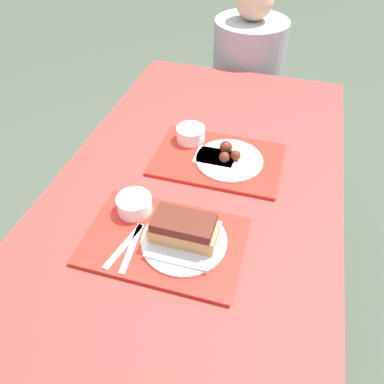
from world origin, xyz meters
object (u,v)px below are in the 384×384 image
at_px(bowl_coleslaw_near, 134,204).
at_px(person_seated_across, 248,64).
at_px(wings_plate_far, 229,157).
at_px(tray_far, 218,159).
at_px(brisket_sandwich_plate, 184,233).
at_px(bowl_coleslaw_far, 191,133).
at_px(tray_near, 164,241).

height_order(bowl_coleslaw_near, person_seated_across, person_seated_across).
bearing_deg(wings_plate_far, person_seated_across, 95.36).
xyz_separation_m(tray_far, brisket_sandwich_plate, (-0.01, -0.38, 0.04)).
bearing_deg(person_seated_across, bowl_coleslaw_far, -94.99).
bearing_deg(person_seated_across, bowl_coleslaw_near, -96.15).
height_order(tray_near, bowl_coleslaw_far, bowl_coleslaw_far).
bearing_deg(person_seated_across, brisket_sandwich_plate, -88.14).
bearing_deg(bowl_coleslaw_near, tray_near, -34.62).
distance_m(tray_near, wings_plate_far, 0.41).
bearing_deg(brisket_sandwich_plate, tray_near, -170.57).
xyz_separation_m(bowl_coleslaw_far, person_seated_across, (0.07, 0.84, -0.10)).
bearing_deg(brisket_sandwich_plate, wings_plate_far, 83.52).
relative_size(brisket_sandwich_plate, wings_plate_far, 1.03).
relative_size(tray_far, brisket_sandwich_plate, 1.84).
bearing_deg(wings_plate_far, bowl_coleslaw_far, 153.89).
distance_m(brisket_sandwich_plate, bowl_coleslaw_far, 0.48).
distance_m(tray_far, person_seated_across, 0.92).
bearing_deg(tray_near, person_seated_across, 89.41).
bearing_deg(tray_near, wings_plate_far, 75.81).
relative_size(brisket_sandwich_plate, person_seated_across, 0.35).
height_order(bowl_coleslaw_far, wings_plate_far, wings_plate_far).
height_order(brisket_sandwich_plate, bowl_coleslaw_far, brisket_sandwich_plate).
bearing_deg(bowl_coleslaw_far, tray_far, -32.97).
height_order(tray_far, wings_plate_far, wings_plate_far).
relative_size(bowl_coleslaw_far, person_seated_across, 0.15).
height_order(tray_far, bowl_coleslaw_near, bowl_coleslaw_near).
relative_size(tray_far, bowl_coleslaw_near, 4.23).
distance_m(bowl_coleslaw_near, wings_plate_far, 0.38).
height_order(bowl_coleslaw_far, person_seated_across, person_seated_across).
relative_size(tray_near, tray_far, 1.00).
relative_size(wings_plate_far, person_seated_across, 0.34).
bearing_deg(bowl_coleslaw_near, tray_far, 60.04).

